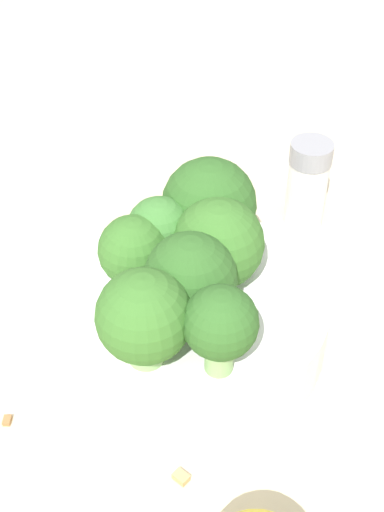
{
  "coord_description": "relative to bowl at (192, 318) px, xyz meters",
  "views": [
    {
      "loc": [
        0.18,
        0.23,
        0.33
      ],
      "look_at": [
        0.0,
        0.0,
        0.07
      ],
      "focal_mm": 50.0,
      "sensor_mm": 36.0,
      "label": 1
    }
  ],
  "objects": [
    {
      "name": "ground_plane",
      "position": [
        0.0,
        0.0,
        -0.02
      ],
      "size": [
        3.0,
        3.0,
        0.0
      ],
      "primitive_type": "plane",
      "color": "beige"
    },
    {
      "name": "bowl",
      "position": [
        0.0,
        0.0,
        0.0
      ],
      "size": [
        0.16,
        0.16,
        0.04
      ],
      "primitive_type": "cylinder",
      "color": "white",
      "rests_on": "ground_plane"
    },
    {
      "name": "broccoli_floret_0",
      "position": [
        -0.02,
        0.0,
        0.05
      ],
      "size": [
        0.05,
        0.05,
        0.06
      ],
      "color": "#7A9E5B",
      "rests_on": "bowl"
    },
    {
      "name": "broccoli_floret_1",
      "position": [
        0.05,
        0.02,
        0.05
      ],
      "size": [
        0.05,
        0.05,
        0.06
      ],
      "color": "#84AD66",
      "rests_on": "bowl"
    },
    {
      "name": "broccoli_floret_2",
      "position": [
        0.02,
        -0.03,
        0.04
      ],
      "size": [
        0.04,
        0.04,
        0.05
      ],
      "color": "#84AD66",
      "rests_on": "bowl"
    },
    {
      "name": "broccoli_floret_3",
      "position": [
        0.01,
        0.01,
        0.05
      ],
      "size": [
        0.05,
        0.05,
        0.06
      ],
      "color": "#8EB770",
      "rests_on": "bowl"
    },
    {
      "name": "broccoli_floret_4",
      "position": [
        -0.0,
        -0.03,
        0.05
      ],
      "size": [
        0.04,
        0.04,
        0.05
      ],
      "color": "#8EB770",
      "rests_on": "bowl"
    },
    {
      "name": "broccoli_floret_5",
      "position": [
        0.02,
        0.05,
        0.05
      ],
      "size": [
        0.04,
        0.04,
        0.05
      ],
      "color": "#84AD66",
      "rests_on": "bowl"
    },
    {
      "name": "broccoli_floret_6",
      "position": [
        -0.04,
        -0.03,
        0.05
      ],
      "size": [
        0.06,
        0.06,
        0.06
      ],
      "color": "#8EB770",
      "rests_on": "bowl"
    },
    {
      "name": "pepper_shaker",
      "position": [
        -0.14,
        -0.04,
        0.01
      ],
      "size": [
        0.03,
        0.03,
        0.07
      ],
      "color": "silver",
      "rests_on": "ground_plane"
    },
    {
      "name": "almond_crumb_0",
      "position": [
        0.06,
        0.07,
        -0.02
      ],
      "size": [
        0.01,
        0.01,
        0.01
      ],
      "primitive_type": "cube",
      "rotation": [
        0.0,
        0.0,
        4.9
      ],
      "color": "tan",
      "rests_on": "ground_plane"
    },
    {
      "name": "almond_crumb_1",
      "position": [
        0.12,
        -0.01,
        -0.02
      ],
      "size": [
        0.01,
        0.01,
        0.01
      ],
      "primitive_type": "cube",
      "rotation": [
        0.0,
        0.0,
        0.88
      ],
      "color": "olive",
      "rests_on": "ground_plane"
    }
  ]
}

